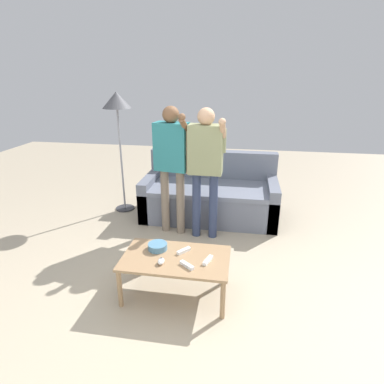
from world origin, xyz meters
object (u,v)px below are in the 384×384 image
at_px(floor_lamp, 117,107).
at_px(player_left, 172,156).
at_px(coffee_table, 176,262).
at_px(player_center, 205,159).
at_px(snack_bowl, 158,246).
at_px(game_remote_nunchuk, 161,261).
at_px(couch, 210,195).
at_px(game_remote_wand_far, 184,251).
at_px(game_remote_wand_near, 208,260).
at_px(game_remote_wand_spare, 187,265).

relative_size(floor_lamp, player_left, 1.07).
distance_m(coffee_table, player_center, 1.36).
relative_size(snack_bowl, game_remote_nunchuk, 2.07).
bearing_deg(player_center, coffee_table, -95.63).
bearing_deg(player_left, couch, 55.43).
bearing_deg(snack_bowl, player_left, 95.45).
xyz_separation_m(floor_lamp, game_remote_wand_far, (1.26, -1.74, -1.11)).
bearing_deg(game_remote_wand_near, game_remote_wand_far, 153.15).
height_order(couch, player_left, player_left).
xyz_separation_m(coffee_table, snack_bowl, (-0.20, 0.11, 0.08)).
xyz_separation_m(couch, game_remote_wand_near, (0.19, -1.87, 0.11)).
height_order(floor_lamp, game_remote_wand_far, floor_lamp).
height_order(coffee_table, floor_lamp, floor_lamp).
height_order(snack_bowl, player_center, player_center).
bearing_deg(floor_lamp, game_remote_nunchuk, -60.73).
xyz_separation_m(couch, game_remote_nunchuk, (-0.22, -1.97, 0.12)).
height_order(floor_lamp, player_center, floor_lamp).
xyz_separation_m(floor_lamp, player_left, (0.90, -0.59, -0.51)).
distance_m(player_left, game_remote_wand_far, 1.34).
bearing_deg(player_center, game_remote_wand_far, -93.15).
distance_m(game_remote_nunchuk, game_remote_wand_near, 0.41).
bearing_deg(game_remote_wand_near, game_remote_nunchuk, -166.43).
xyz_separation_m(coffee_table, game_remote_wand_near, (0.30, -0.03, 0.06)).
bearing_deg(game_remote_wand_spare, player_center, 90.54).
height_order(game_remote_wand_near, game_remote_wand_spare, same).
bearing_deg(game_remote_wand_far, floor_lamp, 125.90).
bearing_deg(floor_lamp, player_left, -33.60).
bearing_deg(snack_bowl, game_remote_nunchuk, -67.95).
bearing_deg(snack_bowl, coffee_table, -28.66).
distance_m(snack_bowl, game_remote_wand_far, 0.26).
bearing_deg(snack_bowl, couch, 79.90).
xyz_separation_m(player_center, game_remote_wand_near, (0.18, -1.20, -0.60)).
bearing_deg(game_remote_wand_far, player_left, 107.60).
bearing_deg(couch, player_left, -124.57).
bearing_deg(game_remote_wand_far, game_remote_wand_spare, -72.56).
relative_size(coffee_table, player_left, 0.60).
bearing_deg(snack_bowl, game_remote_wand_spare, -36.44).
xyz_separation_m(game_remote_wand_near, game_remote_wand_far, (-0.24, 0.12, 0.00)).
bearing_deg(game_remote_nunchuk, coffee_table, 49.69).
xyz_separation_m(player_left, game_remote_wand_spare, (0.43, -1.37, -0.60)).
bearing_deg(coffee_table, player_left, 103.87).
bearing_deg(player_left, player_center, -8.16).
bearing_deg(game_remote_wand_near, coffee_table, 175.04).
distance_m(player_left, game_remote_wand_near, 1.53).
height_order(couch, game_remote_wand_spare, couch).
distance_m(player_center, player_left, 0.43).
xyz_separation_m(coffee_table, game_remote_nunchuk, (-0.10, -0.12, 0.07)).
bearing_deg(floor_lamp, couch, 0.45).
xyz_separation_m(game_remote_nunchuk, game_remote_wand_near, (0.40, 0.10, -0.01)).
distance_m(player_center, game_remote_wand_near, 1.36).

